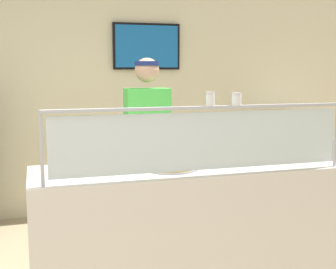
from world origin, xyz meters
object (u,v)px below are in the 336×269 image
(pepper_flake_shaker, at_px, (237,100))
(pizza_box_stack, at_px, (296,127))
(worker_figure, at_px, (148,145))
(parmesan_shaker, at_px, (210,100))
(pizza_tray, at_px, (171,166))
(pizza_server, at_px, (166,164))

(pepper_flake_shaker, xyz_separation_m, pizza_box_stack, (1.70, 1.94, -0.48))
(pepper_flake_shaker, relative_size, pizza_box_stack, 0.16)
(worker_figure, relative_size, pizza_box_stack, 3.39)
(pepper_flake_shaker, bearing_deg, parmesan_shaker, 180.00)
(pizza_tray, height_order, pizza_box_stack, pizza_box_stack)
(pizza_tray, distance_m, pepper_flake_shaker, 0.68)
(pizza_server, relative_size, pizza_box_stack, 0.54)
(pepper_flake_shaker, bearing_deg, pizza_tray, 145.56)
(pizza_server, bearing_deg, parmesan_shaker, -43.34)
(pizza_server, distance_m, pepper_flake_shaker, 0.68)
(pizza_box_stack, bearing_deg, worker_figure, -155.57)
(worker_figure, bearing_deg, pepper_flake_shaker, -69.51)
(pizza_server, height_order, pepper_flake_shaker, pepper_flake_shaker)
(pizza_tray, xyz_separation_m, pizza_server, (-0.04, -0.02, 0.02))
(worker_figure, distance_m, pizza_box_stack, 2.28)
(pizza_server, distance_m, pizza_box_stack, 2.72)
(pizza_tray, relative_size, parmesan_shaker, 4.44)
(pepper_flake_shaker, distance_m, pizza_box_stack, 2.62)
(pizza_tray, relative_size, pizza_server, 1.47)
(pizza_server, bearing_deg, pizza_tray, 28.82)
(parmesan_shaker, relative_size, pepper_flake_shaker, 1.09)
(pizza_box_stack, bearing_deg, pepper_flake_shaker, -131.34)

